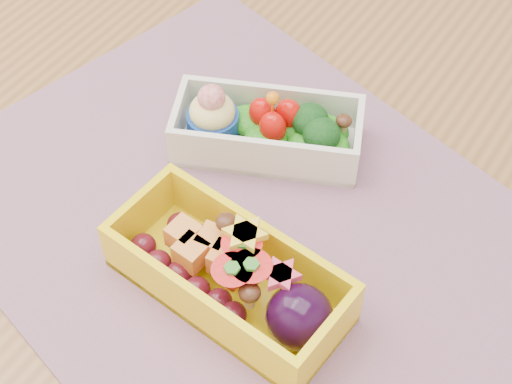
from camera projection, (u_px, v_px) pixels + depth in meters
The scene contains 4 objects.
table at pixel (259, 285), 0.68m from camera, with size 1.20×0.80×0.75m.
placemat at pixel (244, 224), 0.60m from camera, with size 0.46×0.35×0.00m, color gray.
bento_white at pixel (266, 130), 0.63m from camera, with size 0.16×0.12×0.06m.
bento_yellow at pixel (233, 276), 0.54m from camera, with size 0.18×0.09×0.06m.
Camera 1 is at (0.20, -0.31, 1.23)m, focal length 55.42 mm.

